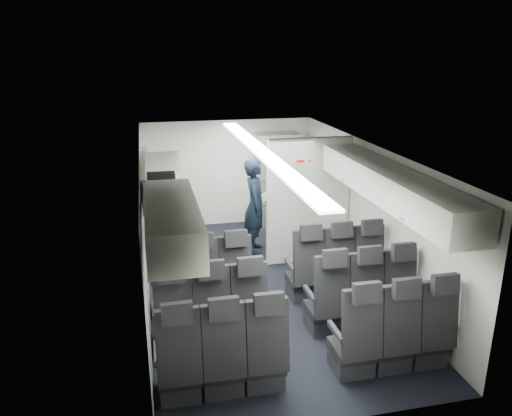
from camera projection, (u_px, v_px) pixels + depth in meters
name	position (u px, v px, depth m)	size (l,w,h in m)	color
cabin_shell	(262.00, 218.00, 7.36)	(3.41, 6.01, 2.16)	black
seat_row_front	(270.00, 278.00, 7.09)	(3.33, 0.56, 1.24)	black
seat_row_mid	(288.00, 309.00, 6.25)	(3.33, 0.56, 1.24)	black
seat_row_rear	(311.00, 349.00, 5.42)	(3.33, 0.56, 1.24)	black
overhead_bin_left_rear	(172.00, 222.00, 4.99)	(0.53, 1.80, 0.40)	silver
overhead_bin_left_front_open	(161.00, 188.00, 6.64)	(0.64, 1.70, 0.72)	#9E9E93
overhead_bin_right_rear	(425.00, 204.00, 5.57)	(0.53, 1.80, 0.40)	silver
overhead_bin_right_front	(360.00, 168.00, 7.19)	(0.53, 1.70, 0.40)	silver
bulkhead_partition	(308.00, 201.00, 8.32)	(1.40, 0.15, 2.13)	silver
galley_unit	(277.00, 180.00, 10.13)	(0.85, 0.52, 1.90)	#939399
boarding_door	(148.00, 205.00, 8.51)	(0.12, 1.27, 1.86)	silver
flight_attendant	(255.00, 206.00, 8.81)	(0.62, 0.41, 1.70)	black
carry_on_bag	(161.00, 182.00, 6.67)	(0.37, 0.26, 0.22)	black
papers	(266.00, 196.00, 8.75)	(0.22, 0.02, 0.15)	white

